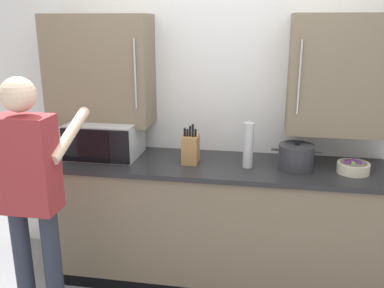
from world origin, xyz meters
name	(u,v)px	position (x,y,z in m)	size (l,w,h in m)	color
back_wall_tiled	(219,98)	(0.00, 1.14, 1.36)	(3.84, 0.44, 2.55)	white
counter_unit	(213,222)	(0.00, 0.84, 0.47)	(2.45, 0.64, 0.94)	#756651
microwave_oven	(102,139)	(-0.85, 0.88, 1.07)	(0.50, 0.42, 0.26)	#B7BABF
thermos_flask	(248,145)	(0.24, 0.80, 1.10)	(0.07, 0.07, 0.32)	#B7BABF
knife_block	(191,149)	(-0.17, 0.82, 1.04)	(0.11, 0.15, 0.29)	#A37547
stock_pot	(296,157)	(0.57, 0.80, 1.02)	(0.34, 0.24, 0.21)	#2D2D33
fruit_bowl	(353,167)	(0.94, 0.80, 0.98)	(0.21, 0.21, 0.10)	beige
person_figure	(30,187)	(-1.01, 0.12, 0.97)	(0.45, 0.56, 1.62)	#282D3D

